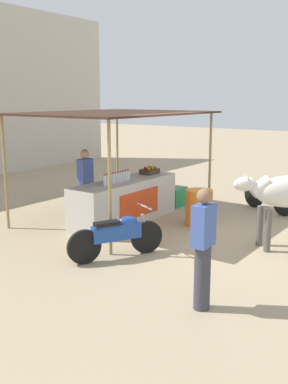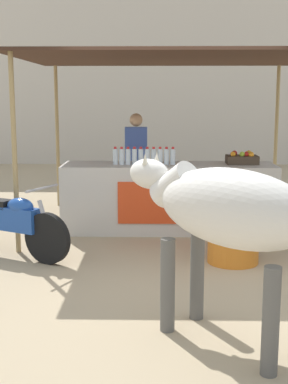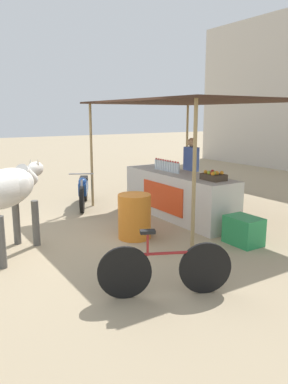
{
  "view_description": "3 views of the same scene",
  "coord_description": "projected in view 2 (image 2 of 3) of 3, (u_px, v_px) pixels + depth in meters",
  "views": [
    {
      "loc": [
        -7.8,
        -3.9,
        2.78
      ],
      "look_at": [
        -0.31,
        1.46,
        0.84
      ],
      "focal_mm": 42.0,
      "sensor_mm": 36.0,
      "label": 1
    },
    {
      "loc": [
        -0.21,
        -5.32,
        1.9
      ],
      "look_at": [
        -0.33,
        0.98,
        0.78
      ],
      "focal_mm": 50.0,
      "sensor_mm": 36.0,
      "label": 2
    },
    {
      "loc": [
        6.26,
        -2.6,
        2.2
      ],
      "look_at": [
        0.39,
        1.1,
        0.74
      ],
      "focal_mm": 35.0,
      "sensor_mm": 36.0,
      "label": 3
    }
  ],
  "objects": [
    {
      "name": "motorcycle_parked",
      "position": [
        8.0,
        222.0,
        6.36
      ],
      "size": [
        1.64,
        0.94,
        0.9
      ],
      "color": "black",
      "rests_on": "ground"
    },
    {
      "name": "ground_plane",
      "position": [
        174.0,
        282.0,
        5.56
      ],
      "size": [
        60.0,
        60.0,
        0.0
      ],
      "primitive_type": "plane",
      "color": "tan"
    },
    {
      "name": "water_barrel",
      "position": [
        234.0,
        229.0,
        6.16
      ],
      "size": [
        0.59,
        0.59,
        0.8
      ],
      "primitive_type": "cylinder",
      "color": "orange",
      "rests_on": "ground"
    },
    {
      "name": "stall_counter",
      "position": [
        169.0,
        197.0,
        7.64
      ],
      "size": [
        3.0,
        0.82,
        0.96
      ],
      "color": "beige",
      "rests_on": "ground"
    },
    {
      "name": "fruit_crate",
      "position": [
        242.0,
        159.0,
        7.57
      ],
      "size": [
        0.44,
        0.32,
        0.18
      ],
      "color": "#3F3326",
      "rests_on": "stall_counter"
    },
    {
      "name": "cow",
      "position": [
        226.0,
        213.0,
        4.05
      ],
      "size": [
        1.54,
        1.55,
        1.44
      ],
      "color": "silver",
      "rests_on": "ground"
    },
    {
      "name": "vendor_behind_counter",
      "position": [
        136.0,
        165.0,
        8.33
      ],
      "size": [
        0.34,
        0.22,
        1.65
      ],
      "color": "#383842",
      "rests_on": "ground"
    },
    {
      "name": "water_bottle_row",
      "position": [
        144.0,
        156.0,
        7.5
      ],
      "size": [
        0.88,
        0.07,
        0.25
      ],
      "color": "silver",
      "rests_on": "stall_counter"
    },
    {
      "name": "building_wall_far",
      "position": [
        162.0,
        56.0,
        14.98
      ],
      "size": [
        16.0,
        0.5,
        6.04
      ],
      "primitive_type": "cube",
      "color": "beige",
      "rests_on": "ground"
    },
    {
      "name": "stall_awning",
      "position": [
        169.0,
        63.0,
        7.61
      ],
      "size": [
        4.2,
        3.2,
        2.46
      ],
      "color": "#382319",
      "rests_on": "ground"
    }
  ]
}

